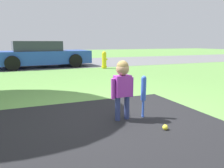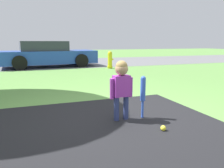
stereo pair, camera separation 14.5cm
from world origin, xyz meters
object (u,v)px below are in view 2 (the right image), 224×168
object	(u,v)px
sports_ball	(163,128)
parked_car	(48,55)
child	(121,82)
fire_hydrant	(110,60)
baseball_bat	(143,91)

from	to	relation	value
sports_ball	parked_car	bearing A→B (deg)	95.75
child	fire_hydrant	size ratio (longest dim) A/B	1.17
child	sports_ball	size ratio (longest dim) A/B	12.06
baseball_bat	fire_hydrant	xyz separation A→B (m)	(1.70, 6.26, -0.05)
child	baseball_bat	world-z (taller)	child
baseball_bat	parked_car	xyz separation A→B (m)	(-0.83, 7.89, 0.15)
baseball_bat	fire_hydrant	distance (m)	6.49
baseball_bat	fire_hydrant	size ratio (longest dim) A/B	0.86
fire_hydrant	parked_car	bearing A→B (deg)	147.12
baseball_bat	parked_car	bearing A→B (deg)	95.99
child	parked_car	distance (m)	7.88
fire_hydrant	parked_car	size ratio (longest dim) A/B	0.17
fire_hydrant	baseball_bat	bearing A→B (deg)	-105.16
baseball_bat	parked_car	world-z (taller)	parked_car
child	parked_car	size ratio (longest dim) A/B	0.20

